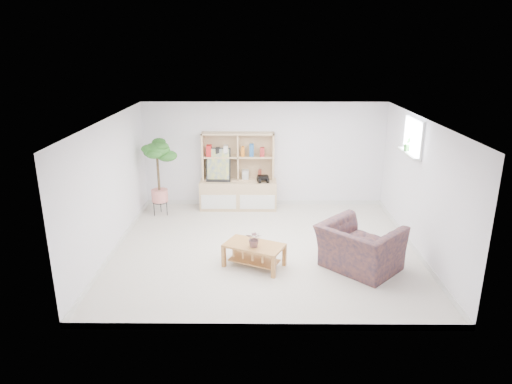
{
  "coord_description": "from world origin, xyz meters",
  "views": [
    {
      "loc": [
        -0.1,
        -7.69,
        3.62
      ],
      "look_at": [
        -0.17,
        0.2,
        1.05
      ],
      "focal_mm": 32.0,
      "sensor_mm": 36.0,
      "label": 1
    }
  ],
  "objects_px": {
    "coffee_table": "(254,255)",
    "floor_tree": "(159,178)",
    "storage_unit": "(238,172)",
    "armchair": "(360,244)"
  },
  "relations": [
    {
      "from": "coffee_table",
      "to": "armchair",
      "type": "relative_size",
      "value": 0.81
    },
    {
      "from": "storage_unit",
      "to": "coffee_table",
      "type": "height_order",
      "value": "storage_unit"
    },
    {
      "from": "storage_unit",
      "to": "armchair",
      "type": "bearing_deg",
      "value": -54.15
    },
    {
      "from": "floor_tree",
      "to": "armchair",
      "type": "distance_m",
      "value": 4.65
    },
    {
      "from": "coffee_table",
      "to": "storage_unit",
      "type": "bearing_deg",
      "value": 122.55
    },
    {
      "from": "floor_tree",
      "to": "armchair",
      "type": "xyz_separation_m",
      "value": [
        3.87,
        -2.55,
        -0.4
      ]
    },
    {
      "from": "coffee_table",
      "to": "floor_tree",
      "type": "relative_size",
      "value": 0.58
    },
    {
      "from": "storage_unit",
      "to": "armchair",
      "type": "xyz_separation_m",
      "value": [
        2.16,
        -2.99,
        -0.42
      ]
    },
    {
      "from": "storage_unit",
      "to": "floor_tree",
      "type": "relative_size",
      "value": 1.03
    },
    {
      "from": "floor_tree",
      "to": "storage_unit",
      "type": "bearing_deg",
      "value": 14.45
    }
  ]
}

